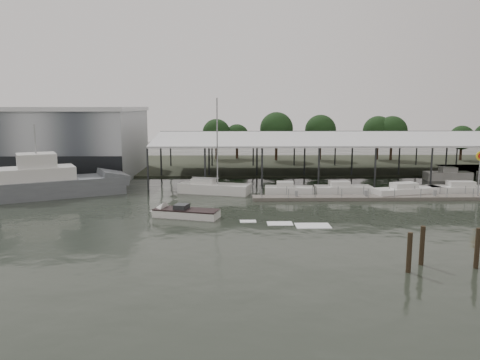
{
  "coord_description": "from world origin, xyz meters",
  "views": [
    {
      "loc": [
        -1.55,
        -42.37,
        10.56
      ],
      "look_at": [
        -0.47,
        8.77,
        2.5
      ],
      "focal_mm": 35.0,
      "sensor_mm": 36.0,
      "label": 1
    }
  ],
  "objects_px": {
    "grey_trawler": "(49,183)",
    "white_sailboat": "(213,188)",
    "shell_fuel_sign": "(480,165)",
    "speedboat_underway": "(181,213)"
  },
  "relations": [
    {
      "from": "grey_trawler",
      "to": "white_sailboat",
      "type": "height_order",
      "value": "white_sailboat"
    },
    {
      "from": "shell_fuel_sign",
      "to": "white_sailboat",
      "type": "bearing_deg",
      "value": 172.19
    },
    {
      "from": "shell_fuel_sign",
      "to": "grey_trawler",
      "type": "bearing_deg",
      "value": 177.11
    },
    {
      "from": "white_sailboat",
      "to": "speedboat_underway",
      "type": "relative_size",
      "value": 0.67
    },
    {
      "from": "shell_fuel_sign",
      "to": "grey_trawler",
      "type": "distance_m",
      "value": 50.13
    },
    {
      "from": "speedboat_underway",
      "to": "grey_trawler",
      "type": "bearing_deg",
      "value": -15.68
    },
    {
      "from": "white_sailboat",
      "to": "speedboat_underway",
      "type": "height_order",
      "value": "white_sailboat"
    },
    {
      "from": "white_sailboat",
      "to": "shell_fuel_sign",
      "type": "bearing_deg",
      "value": 8.82
    },
    {
      "from": "grey_trawler",
      "to": "white_sailboat",
      "type": "relative_size",
      "value": 1.55
    },
    {
      "from": "grey_trawler",
      "to": "speedboat_underway",
      "type": "bearing_deg",
      "value": -59.05
    }
  ]
}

